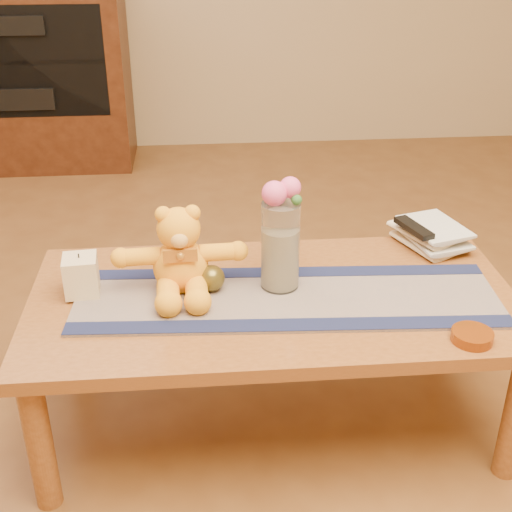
{
  "coord_description": "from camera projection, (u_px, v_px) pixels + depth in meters",
  "views": [
    {
      "loc": [
        -0.2,
        -1.7,
        1.47
      ],
      "look_at": [
        -0.05,
        0.0,
        0.58
      ],
      "focal_mm": 48.46,
      "sensor_mm": 36.0,
      "label": 1
    }
  ],
  "objects": [
    {
      "name": "runner_border_far",
      "position": [
        283.0,
        272.0,
        2.09
      ],
      "size": [
        1.2,
        0.13,
        0.0
      ],
      "primitive_type": "cube",
      "rotation": [
        0.0,
        0.0,
        -0.06
      ],
      "color": "#161C43",
      "rests_on": "persian_runner"
    },
    {
      "name": "book_upper",
      "position": [
        409.0,
        237.0,
        2.22
      ],
      "size": [
        0.24,
        0.27,
        0.02
      ],
      "primitive_type": "imported",
      "rotation": [
        0.0,
        0.0,
        0.43
      ],
      "color": "#F9E4C1",
      "rests_on": "book_lower"
    },
    {
      "name": "table_leg_bl",
      "position": [
        73.0,
        323.0,
        2.3
      ],
      "size": [
        0.07,
        0.07,
        0.41
      ],
      "primitive_type": "cylinder",
      "color": "brown",
      "rests_on": "floor"
    },
    {
      "name": "amber_dish",
      "position": [
        472.0,
        336.0,
        1.78
      ],
      "size": [
        0.11,
        0.11,
        0.03
      ],
      "primitive_type": "cylinder",
      "rotation": [
        0.0,
        0.0,
        -0.03
      ],
      "color": "#BF5914",
      "rests_on": "coffee_table_top"
    },
    {
      "name": "leaf_sprig",
      "position": [
        297.0,
        200.0,
        1.88
      ],
      "size": [
        0.03,
        0.03,
        0.03
      ],
      "primitive_type": "sphere",
      "color": "#33662D",
      "rests_on": "glass_vase"
    },
    {
      "name": "book_lower",
      "position": [
        412.0,
        242.0,
        2.22
      ],
      "size": [
        0.21,
        0.26,
        0.02
      ],
      "primitive_type": "imported",
      "rotation": [
        0.0,
        0.0,
        0.24
      ],
      "color": "#F9E4C1",
      "rests_on": "book_bottom"
    },
    {
      "name": "table_leg_fl",
      "position": [
        40.0,
        444.0,
        1.79
      ],
      "size": [
        0.07,
        0.07,
        0.41
      ],
      "primitive_type": "cylinder",
      "color": "brown",
      "rests_on": "floor"
    },
    {
      "name": "blue_flower_side",
      "position": [
        270.0,
        194.0,
        1.9
      ],
      "size": [
        0.04,
        0.04,
        0.04
      ],
      "primitive_type": "sphere",
      "color": "#454697",
      "rests_on": "glass_vase"
    },
    {
      "name": "media_cabinet",
      "position": [
        24.0,
        73.0,
        4.04
      ],
      "size": [
        1.2,
        0.5,
        1.1
      ],
      "primitive_type": "cube",
      "color": "black",
      "rests_on": "floor"
    },
    {
      "name": "cabinet_cavity",
      "position": [
        11.0,
        63.0,
        3.78
      ],
      "size": [
        1.02,
        0.03,
        0.61
      ],
      "primitive_type": "cube",
      "color": "black",
      "rests_on": "media_cabinet"
    },
    {
      "name": "persian_runner",
      "position": [
        287.0,
        298.0,
        1.96
      ],
      "size": [
        1.22,
        0.42,
        0.01
      ],
      "primitive_type": "cube",
      "rotation": [
        0.0,
        0.0,
        -0.06
      ],
      "color": "#1A1D49",
      "rests_on": "coffee_table_top"
    },
    {
      "name": "blue_flower_back",
      "position": [
        283.0,
        189.0,
        1.92
      ],
      "size": [
        0.04,
        0.04,
        0.04
      ],
      "primitive_type": "sphere",
      "color": "#454697",
      "rests_on": "glass_vase"
    },
    {
      "name": "stereo_upper",
      "position": [
        10.0,
        22.0,
        3.78
      ],
      "size": [
        0.42,
        0.28,
        0.1
      ],
      "primitive_type": "cube",
      "color": "black",
      "rests_on": "media_cabinet"
    },
    {
      "name": "book_bottom",
      "position": [
        410.0,
        247.0,
        2.23
      ],
      "size": [
        0.24,
        0.27,
        0.02
      ],
      "primitive_type": "imported",
      "rotation": [
        0.0,
        0.0,
        0.38
      ],
      "color": "#F9E4C1",
      "rests_on": "coffee_table_top"
    },
    {
      "name": "rose_left",
      "position": [
        274.0,
        193.0,
        1.87
      ],
      "size": [
        0.07,
        0.07,
        0.07
      ],
      "primitive_type": "sphere",
      "color": "#F2559B",
      "rests_on": "glass_vase"
    },
    {
      "name": "bronze_ball",
      "position": [
        211.0,
        278.0,
        1.98
      ],
      "size": [
        0.09,
        0.09,
        0.08
      ],
      "primitive_type": "sphere",
      "rotation": [
        0.0,
        0.0,
        -0.12
      ],
      "color": "#52481B",
      "rests_on": "persian_runner"
    },
    {
      "name": "book_top",
      "position": [
        413.0,
        232.0,
        2.21
      ],
      "size": [
        0.22,
        0.26,
        0.02
      ],
      "primitive_type": "imported",
      "rotation": [
        0.0,
        0.0,
        0.28
      ],
      "color": "#F9E4C1",
      "rests_on": "book_upper"
    },
    {
      "name": "coffee_table_top",
      "position": [
        273.0,
        301.0,
        1.99
      ],
      "size": [
        1.4,
        0.7,
        0.04
      ],
      "primitive_type": "cube",
      "color": "brown",
      "rests_on": "floor"
    },
    {
      "name": "runner_border_near",
      "position": [
        291.0,
        325.0,
        1.83
      ],
      "size": [
        1.2,
        0.13,
        0.0
      ],
      "primitive_type": "cube",
      "rotation": [
        0.0,
        0.0,
        -0.06
      ],
      "color": "#161C43",
      "rests_on": "persian_runner"
    },
    {
      "name": "glass_vase",
      "position": [
        280.0,
        246.0,
        1.96
      ],
      "size": [
        0.11,
        0.11,
        0.26
      ],
      "primitive_type": "cylinder",
      "color": "silver",
      "rests_on": "persian_runner"
    },
    {
      "name": "floor",
      "position": [
        272.0,
        417.0,
        2.19
      ],
      "size": [
        5.5,
        5.5,
        0.0
      ],
      "primitive_type": "plane",
      "color": "brown",
      "rests_on": "ground"
    },
    {
      "name": "stereo_lower",
      "position": [
        21.0,
        94.0,
        3.96
      ],
      "size": [
        0.42,
        0.28,
        0.12
      ],
      "primitive_type": "cube",
      "color": "black",
      "rests_on": "media_cabinet"
    },
    {
      "name": "table_leg_br",
      "position": [
        446.0,
        305.0,
        2.4
      ],
      "size": [
        0.07,
        0.07,
        0.41
      ],
      "primitive_type": "cylinder",
      "color": "brown",
      "rests_on": "floor"
    },
    {
      "name": "rose_right",
      "position": [
        290.0,
        187.0,
        1.88
      ],
      "size": [
        0.06,
        0.06,
        0.06
      ],
      "primitive_type": "sphere",
      "color": "#F2559B",
      "rests_on": "glass_vase"
    },
    {
      "name": "candle_wick",
      "position": [
        79.0,
        256.0,
        1.93
      ],
      "size": [
        0.0,
        0.0,
        0.01
      ],
      "primitive_type": "cylinder",
      "rotation": [
        0.0,
        0.0,
        0.09
      ],
      "color": "black",
      "rests_on": "pillar_candle"
    },
    {
      "name": "tv_remote",
      "position": [
        414.0,
        228.0,
        2.19
      ],
      "size": [
        0.09,
        0.17,
        0.02
      ],
      "primitive_type": "cube",
      "rotation": [
        0.0,
        0.0,
        0.33
      ],
      "color": "black",
      "rests_on": "book_top"
    },
    {
      "name": "cabinet_shelf",
      "position": [
        15.0,
        59.0,
        3.85
      ],
      "size": [
        1.02,
        0.2,
        0.02
      ],
      "primitive_type": "cube",
      "color": "black",
      "rests_on": "media_cabinet"
    },
    {
      "name": "pillar_candle",
      "position": [
        81.0,
        275.0,
        1.96
      ],
      "size": [
        0.1,
        0.1,
        0.11
      ],
      "primitive_type": "cube",
      "rotation": [
        0.0,
        0.0,
        0.09
      ],
      "color": "beige",
      "rests_on": "persian_runner"
    },
    {
      "name": "teddy_bear",
      "position": [
        180.0,
        250.0,
        1.95
      ],
      "size": [
        0.37,
        0.31,
        0.24
      ],
      "primitive_type": null,
      "rotation": [
        0.0,
        0.0,
        0.04
      ],
      "color": "#FFA820",
      "rests_on": "persian_runner"
    },
    {
      "name": "potpourri_fill",
      "position": [
        280.0,
        258.0,
        1.98
      ],
      "size": [
        0.09,
        0.09,
        0.18
      ],
      "primitive_type": "cylinder",
      "color": "beige",
      "rests_on": "glass_vase"
    }
  ]
}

